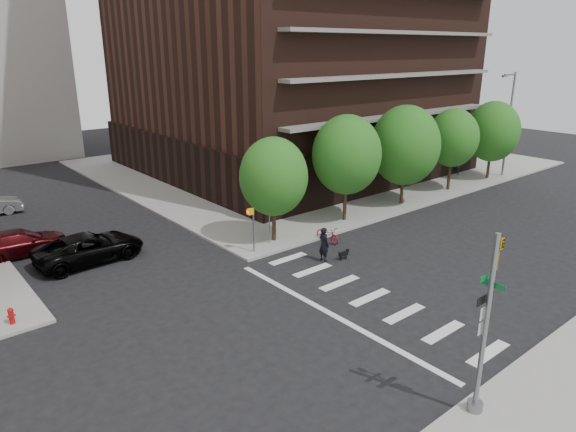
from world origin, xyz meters
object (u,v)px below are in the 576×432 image
(parked_car_black, at_px, (90,248))
(pedestrian_far, at_px, (457,165))
(traffic_signal, at_px, (484,340))
(dog_walker, at_px, (324,244))
(fire_hydrant, at_px, (11,315))
(scooter, at_px, (328,234))
(parked_car_maroon, at_px, (20,243))

(parked_car_black, distance_m, pedestrian_far, 32.62)
(traffic_signal, height_order, parked_car_black, traffic_signal)
(pedestrian_far, bearing_deg, dog_walker, -83.54)
(fire_hydrant, xyz_separation_m, pedestrian_far, (37.57, 3.20, 0.47))
(fire_hydrant, distance_m, pedestrian_far, 37.71)
(traffic_signal, height_order, pedestrian_far, traffic_signal)
(traffic_signal, height_order, dog_walker, traffic_signal)
(parked_car_black, height_order, scooter, parked_car_black)
(dog_walker, bearing_deg, pedestrian_far, -71.57)
(traffic_signal, relative_size, scooter, 3.27)
(traffic_signal, relative_size, fire_hydrant, 8.20)
(dog_walker, bearing_deg, fire_hydrant, 80.24)
(parked_car_black, bearing_deg, fire_hydrant, 131.19)
(parked_car_maroon, bearing_deg, fire_hydrant, 165.29)
(dog_walker, distance_m, pedestrian_far, 23.64)
(dog_walker, bearing_deg, parked_car_black, 53.20)
(scooter, xyz_separation_m, pedestrian_far, (20.57, 4.50, 0.54))
(parked_car_black, relative_size, parked_car_maroon, 1.13)
(traffic_signal, xyz_separation_m, parked_car_black, (-5.03, 20.12, -1.90))
(parked_car_black, bearing_deg, parked_car_maroon, 35.51)
(parked_car_maroon, xyz_separation_m, scooter, (14.70, -9.54, -0.26))
(traffic_signal, bearing_deg, fire_hydrant, 123.26)
(fire_hydrant, distance_m, parked_car_maroon, 8.56)
(fire_hydrant, bearing_deg, traffic_signal, -56.74)
(dog_walker, relative_size, pedestrian_far, 1.10)
(dog_walker, xyz_separation_m, pedestrian_far, (22.74, 6.45, 0.06))
(parked_car_black, height_order, pedestrian_far, pedestrian_far)
(fire_hydrant, height_order, scooter, scooter)
(traffic_signal, xyz_separation_m, scooter, (6.97, 13.99, -2.22))
(traffic_signal, distance_m, pedestrian_far, 33.22)
(scooter, bearing_deg, parked_car_maroon, 147.30)
(fire_hydrant, xyz_separation_m, parked_car_maroon, (2.30, 8.24, 0.19))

